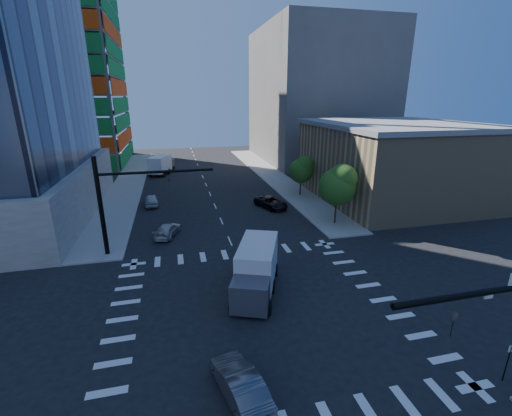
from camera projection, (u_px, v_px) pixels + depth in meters
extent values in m
plane|color=black|center=(259.00, 309.00, 23.54)|extent=(160.00, 160.00, 0.00)
cube|color=silver|center=(259.00, 309.00, 23.54)|extent=(20.00, 20.00, 0.01)
cube|color=#9B9893|center=(272.00, 175.00, 63.26)|extent=(5.00, 60.00, 0.15)
cube|color=#9B9893|center=(129.00, 183.00, 57.65)|extent=(5.00, 60.00, 0.15)
cube|color=#167D31|center=(115.00, 42.00, 69.84)|extent=(0.12, 24.00, 49.00)
cube|color=#D8430C|center=(21.00, 28.00, 55.38)|extent=(24.00, 0.12, 49.00)
cube|color=tan|center=(393.00, 163.00, 47.91)|extent=(20.00, 22.00, 10.00)
cube|color=gray|center=(398.00, 125.00, 46.27)|extent=(20.50, 22.50, 0.60)
cube|color=#5E5855|center=(316.00, 96.00, 76.05)|extent=(24.00, 30.00, 28.00)
imported|color=black|center=(452.00, 324.00, 11.81)|extent=(0.16, 0.20, 1.00)
cylinder|color=black|center=(101.00, 207.00, 30.13)|extent=(0.40, 0.40, 9.00)
cylinder|color=black|center=(157.00, 172.00, 30.35)|extent=(10.00, 0.24, 0.24)
imported|color=black|center=(169.00, 183.00, 30.92)|extent=(0.16, 0.20, 1.00)
cylinder|color=#382316|center=(335.00, 213.00, 38.87)|extent=(0.20, 0.20, 2.27)
sphere|color=#194612|center=(337.00, 187.00, 37.91)|extent=(4.16, 4.16, 4.16)
sphere|color=#457426|center=(343.00, 179.00, 37.42)|extent=(3.25, 3.25, 3.25)
cylinder|color=#382316|center=(300.00, 188.00, 50.08)|extent=(0.20, 0.20, 1.92)
sphere|color=#194612|center=(301.00, 171.00, 49.27)|extent=(3.52, 3.52, 3.52)
sphere|color=#457426|center=(305.00, 165.00, 48.82)|extent=(2.75, 2.75, 2.75)
cylinder|color=black|center=(507.00, 363.00, 17.29)|extent=(0.06, 0.06, 2.20)
cube|color=silver|center=(511.00, 349.00, 17.01)|extent=(0.30, 0.03, 0.40)
imported|color=black|center=(271.00, 202.00, 44.84)|extent=(4.15, 5.65, 1.43)
imported|color=#B1B1B1|center=(168.00, 230.00, 35.78)|extent=(3.17, 4.78, 1.29)
imported|color=#B3B7BB|center=(151.00, 200.00, 45.73)|extent=(2.04, 4.45, 1.48)
imported|color=#4E4E53|center=(240.00, 384.00, 16.46)|extent=(2.62, 4.83, 1.51)
cube|color=silver|center=(255.00, 268.00, 24.88)|extent=(4.43, 6.02, 2.83)
cube|color=#45464E|center=(255.00, 276.00, 25.10)|extent=(3.05, 2.74, 2.07)
cube|color=silver|center=(162.00, 163.00, 64.15)|extent=(4.30, 6.05, 2.85)
cube|color=#45464E|center=(162.00, 167.00, 64.37)|extent=(3.03, 2.70, 2.08)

